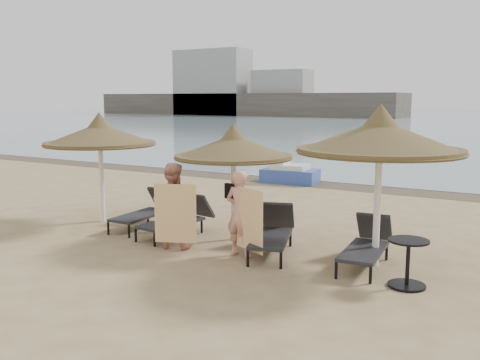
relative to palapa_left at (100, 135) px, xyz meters
The scene contains 19 objects.
ground 4.53m from the palapa_left, 15.11° to the right, with size 160.00×160.00×0.00m, color tan.
wet_sand_strip 9.46m from the palapa_left, 65.50° to the left, with size 200.00×1.60×0.01m, color brown.
far_shore 79.69m from the palapa_left, 105.49° to the left, with size 150.00×54.80×12.00m.
palapa_left is the anchor object (origin of this frame).
palapa_center 3.80m from the palapa_left, ahead, with size 2.61×2.61×2.59m.
palapa_right 7.07m from the palapa_left, ahead, with size 3.05×3.05×3.02m.
lounger_far_left 2.26m from the palapa_left, ahead, with size 0.78×2.03×0.89m.
lounger_near_left 3.10m from the palapa_left, ahead, with size 0.90×2.05×0.89m.
lounger_near_right 5.30m from the palapa_left, ahead, with size 1.31×2.17×0.92m.
lounger_far_right 7.14m from the palapa_left, ahead, with size 0.83×2.03×0.88m.
side_table 8.13m from the palapa_left, ahead, with size 0.67×0.67×0.81m.
person_left 3.39m from the palapa_left, 18.58° to the right, with size 0.96×0.62×2.09m, color tan.
person_right 4.81m from the palapa_left, 10.47° to the right, with size 0.93×0.61×2.03m, color tan.
towel_left 3.89m from the palapa_left, 22.05° to the right, with size 0.79×0.36×1.20m.
towel_right 5.23m from the palapa_left, 12.54° to the right, with size 0.78×0.39×1.20m.
bag_patterned 3.96m from the palapa_left, ahead, with size 0.28×0.13×0.34m.
bag_dark 3.95m from the palapa_left, ahead, with size 0.24×0.11×0.33m.
pedal_boat 8.49m from the palapa_left, 80.37° to the left, with size 2.14×1.42×0.94m.
buoy_left 22.88m from the palapa_left, 96.77° to the left, with size 0.32×0.32×0.32m, color gold.
Camera 1 is at (5.99, -8.69, 3.11)m, focal length 40.00 mm.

